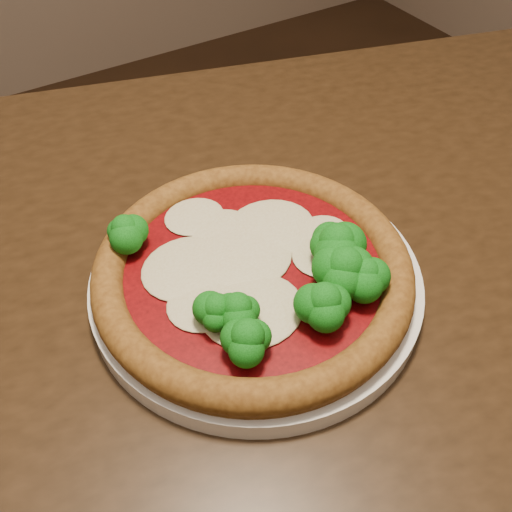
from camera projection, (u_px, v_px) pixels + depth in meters
dining_table at (248, 348)px, 0.57m from camera, size 1.47×1.11×0.75m
plate at (256, 281)px, 0.49m from camera, size 0.28×0.28×0.02m
pizza at (260, 270)px, 0.47m from camera, size 0.27×0.27×0.06m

